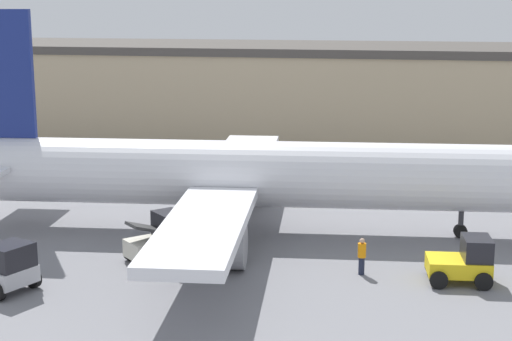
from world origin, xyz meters
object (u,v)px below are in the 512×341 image
Objects in this scene: airplane at (237,174)px; pushback_tug at (1,267)px; baggage_tug at (464,261)px; belt_loader_truck at (159,239)px; ground_crew_worker at (362,255)px.

pushback_tug is (-7.83, -10.71, -2.14)m from airplane.
belt_loader_truck reaches higher than baggage_tug.
baggage_tug is 0.93× the size of belt_loader_truck.
ground_crew_worker is 0.59× the size of baggage_tug.
baggage_tug is at bearing -32.40° from airplane.
belt_loader_truck is at bearing 173.39° from baggage_tug.
airplane is at bearing 147.85° from baggage_tug.
pushback_tug is at bearing 177.63° from belt_loader_truck.
belt_loader_truck is (-2.51, -5.53, -2.10)m from airplane.
airplane is at bearing 75.60° from pushback_tug.
airplane is at bearing -39.05° from ground_crew_worker.
airplane is 12.68× the size of baggage_tug.
belt_loader_truck is at bearing 65.97° from pushback_tug.
belt_loader_truck is (-14.08, 0.07, 0.10)m from baggage_tug.
pushback_tug is at bearing -171.58° from baggage_tug.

